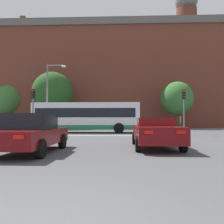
# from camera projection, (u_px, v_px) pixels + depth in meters

# --- Properties ---
(stop_line_strip) EXTENTS (9.50, 0.30, 0.01)m
(stop_line_strip) POSITION_uv_depth(u_px,v_px,m) (108.00, 136.00, 17.61)
(stop_line_strip) COLOR silver
(stop_line_strip) RESTS_ON ground_plane
(far_pavement) EXTENTS (70.56, 2.50, 0.01)m
(far_pavement) POSITION_uv_depth(u_px,v_px,m) (113.00, 129.00, 31.46)
(far_pavement) COLOR #A09B91
(far_pavement) RESTS_ON ground_plane
(brick_civic_building) EXTENTS (46.56, 11.76, 25.85)m
(brick_civic_building) POSITION_uv_depth(u_px,v_px,m) (96.00, 78.00, 41.40)
(brick_civic_building) COLOR brown
(brick_civic_building) RESTS_ON ground_plane
(car_saloon_left) EXTENTS (2.07, 4.27, 1.50)m
(car_saloon_left) POSITION_uv_depth(u_px,v_px,m) (30.00, 133.00, 8.41)
(car_saloon_left) COLOR #600C0F
(car_saloon_left) RESTS_ON ground_plane
(car_roadster_right) EXTENTS (2.00, 4.50, 1.36)m
(car_roadster_right) POSITION_uv_depth(u_px,v_px,m) (155.00, 132.00, 9.95)
(car_roadster_right) COLOR #600C0F
(car_roadster_right) RESTS_ON ground_plane
(bus_crossing_lead) EXTENTS (10.53, 2.77, 2.98)m
(bus_crossing_lead) POSITION_uv_depth(u_px,v_px,m) (87.00, 117.00, 22.11)
(bus_crossing_lead) COLOR silver
(bus_crossing_lead) RESTS_ON ground_plane
(traffic_light_far_left) EXTENTS (0.26, 0.31, 4.50)m
(traffic_light_far_left) POSITION_uv_depth(u_px,v_px,m) (69.00, 108.00, 31.44)
(traffic_light_far_left) COLOR slate
(traffic_light_far_left) RESTS_ON ground_plane
(traffic_light_near_right) EXTENTS (0.26, 0.31, 3.86)m
(traffic_light_near_right) POSITION_uv_depth(u_px,v_px,m) (184.00, 104.00, 18.58)
(traffic_light_near_right) COLOR slate
(traffic_light_near_right) RESTS_ON ground_plane
(traffic_light_near_left) EXTENTS (0.26, 0.31, 3.87)m
(traffic_light_near_left) POSITION_uv_depth(u_px,v_px,m) (33.00, 104.00, 18.34)
(traffic_light_near_left) COLOR slate
(traffic_light_near_left) RESTS_ON ground_plane
(street_lamp_junction) EXTENTS (2.04, 0.36, 7.09)m
(street_lamp_junction) POSITION_uv_depth(u_px,v_px,m) (50.00, 90.00, 22.53)
(street_lamp_junction) COLOR slate
(street_lamp_junction) RESTS_ON ground_plane
(pedestrian_waiting) EXTENTS (0.36, 0.45, 1.62)m
(pedestrian_waiting) POSITION_uv_depth(u_px,v_px,m) (36.00, 122.00, 31.05)
(pedestrian_waiting) COLOR #333851
(pedestrian_waiting) RESTS_ON ground_plane
(pedestrian_walking_east) EXTENTS (0.26, 0.42, 1.80)m
(pedestrian_walking_east) POSITION_uv_depth(u_px,v_px,m) (180.00, 122.00, 30.29)
(pedestrian_walking_east) COLOR brown
(pedestrian_walking_east) RESTS_ON ground_plane
(pedestrian_walking_west) EXTENTS (0.46, 0.36, 1.58)m
(pedestrian_walking_west) POSITION_uv_depth(u_px,v_px,m) (137.00, 123.00, 31.28)
(pedestrian_walking_west) COLOR brown
(pedestrian_walking_west) RESTS_ON ground_plane
(tree_by_building) EXTENTS (4.58, 4.58, 6.80)m
(tree_by_building) POSITION_uv_depth(u_px,v_px,m) (177.00, 98.00, 31.32)
(tree_by_building) COLOR #4C3823
(tree_by_building) RESTS_ON ground_plane
(tree_kerbside) EXTENTS (5.89, 5.89, 8.34)m
(tree_kerbside) POSITION_uv_depth(u_px,v_px,m) (53.00, 93.00, 31.97)
(tree_kerbside) COLOR #4C3823
(tree_kerbside) RESTS_ON ground_plane
(tree_distant) EXTENTS (5.06, 5.06, 7.32)m
(tree_distant) POSITION_uv_depth(u_px,v_px,m) (9.00, 100.00, 36.99)
(tree_distant) COLOR #4C3823
(tree_distant) RESTS_ON ground_plane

